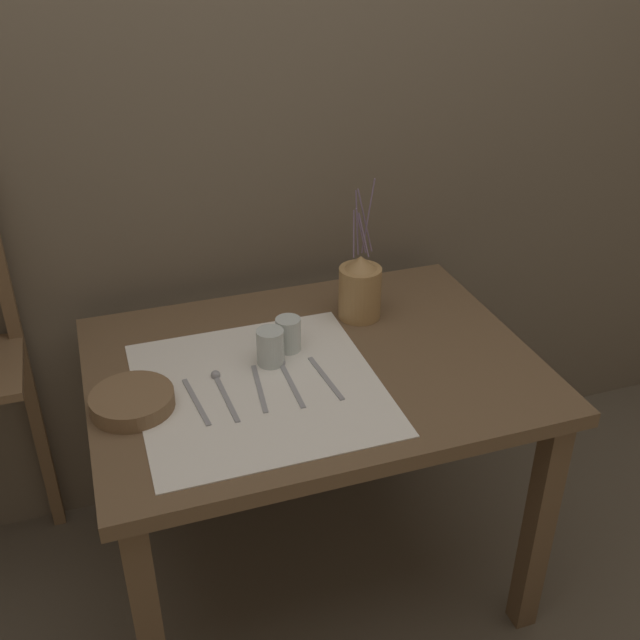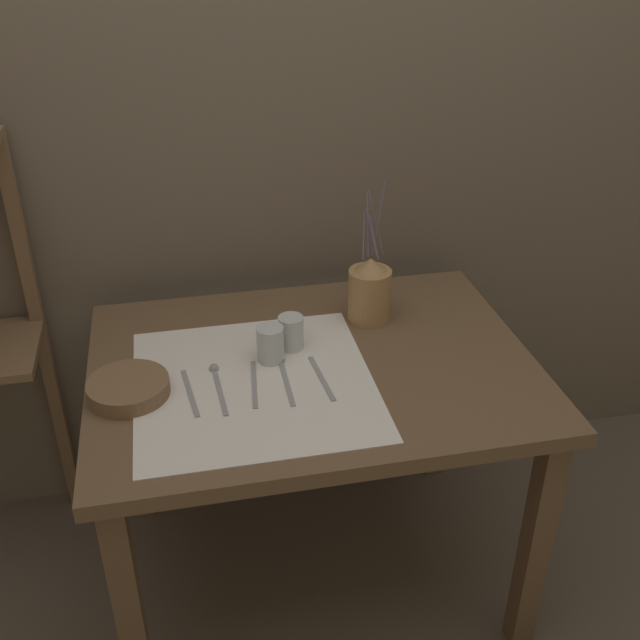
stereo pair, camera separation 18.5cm
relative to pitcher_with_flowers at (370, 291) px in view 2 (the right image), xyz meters
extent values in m
plane|color=brown|center=(-0.20, -0.18, -0.84)|extent=(12.00, 12.00, 0.00)
cube|color=#6B5E4C|center=(-0.20, 0.34, 0.36)|extent=(7.00, 0.06, 2.40)
cube|color=brown|center=(-0.20, -0.18, -0.11)|extent=(1.12, 0.83, 0.04)
cube|color=brown|center=(-0.70, -0.54, -0.48)|extent=(0.06, 0.06, 0.71)
cube|color=brown|center=(0.30, -0.54, -0.48)|extent=(0.06, 0.06, 0.71)
cube|color=brown|center=(-0.70, 0.17, -0.48)|extent=(0.06, 0.06, 0.71)
cube|color=brown|center=(0.30, 0.17, -0.48)|extent=(0.06, 0.06, 0.71)
cube|color=brown|center=(-0.93, 0.27, -0.20)|extent=(0.04, 0.04, 1.27)
cube|color=white|center=(-0.36, -0.25, -0.09)|extent=(0.58, 0.59, 0.00)
cylinder|color=#A87F4C|center=(0.00, 0.00, -0.01)|extent=(0.12, 0.12, 0.15)
cone|color=#A87F4C|center=(0.00, 0.00, 0.08)|extent=(0.09, 0.09, 0.04)
cylinder|color=slate|center=(-0.01, 0.02, 0.19)|extent=(0.01, 0.02, 0.18)
cylinder|color=slate|center=(-0.02, 0.00, 0.16)|extent=(0.01, 0.02, 0.13)
cylinder|color=slate|center=(0.02, 0.00, 0.21)|extent=(0.02, 0.03, 0.22)
cylinder|color=slate|center=(0.00, 0.01, 0.17)|extent=(0.04, 0.01, 0.14)
cylinder|color=slate|center=(0.00, 0.00, 0.16)|extent=(0.03, 0.03, 0.12)
cylinder|color=slate|center=(0.02, 0.02, 0.19)|extent=(0.05, 0.01, 0.18)
cylinder|color=brown|center=(-0.65, -0.24, -0.07)|extent=(0.19, 0.19, 0.04)
cylinder|color=silver|center=(-0.30, -0.16, -0.04)|extent=(0.07, 0.07, 0.09)
cylinder|color=silver|center=(-0.24, -0.11, -0.04)|extent=(0.07, 0.07, 0.09)
cube|color=#939399|center=(-0.51, -0.26, -0.08)|extent=(0.03, 0.20, 0.00)
cube|color=#939399|center=(-0.44, -0.27, -0.08)|extent=(0.02, 0.20, 0.00)
sphere|color=#939399|center=(-0.45, -0.17, -0.08)|extent=(0.02, 0.02, 0.02)
cube|color=#939399|center=(-0.36, -0.26, -0.08)|extent=(0.03, 0.20, 0.00)
cube|color=#939399|center=(-0.28, -0.27, -0.08)|extent=(0.01, 0.20, 0.00)
sphere|color=#939399|center=(-0.28, -0.17, -0.08)|extent=(0.02, 0.02, 0.02)
cube|color=#939399|center=(-0.19, -0.27, -0.08)|extent=(0.03, 0.20, 0.00)
camera|label=1|loc=(-0.69, -1.70, 0.96)|focal=42.00mm
camera|label=2|loc=(-0.51, -1.75, 0.96)|focal=42.00mm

